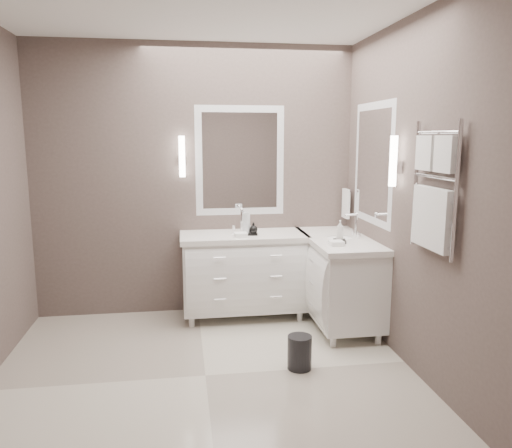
{
  "coord_description": "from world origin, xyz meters",
  "views": [
    {
      "loc": [
        -0.15,
        -3.55,
        1.79
      ],
      "look_at": [
        0.5,
        0.7,
        1.04
      ],
      "focal_mm": 35.0,
      "sensor_mm": 36.0,
      "label": 1
    }
  ],
  "objects": [
    {
      "name": "sconce_back",
      "position": [
        -0.13,
        1.43,
        1.59
      ],
      "size": [
        0.06,
        0.06,
        0.4
      ],
      "color": "white",
      "rests_on": "wall_back"
    },
    {
      "name": "towel_bar_corner",
      "position": [
        1.54,
        1.36,
        1.12
      ],
      "size": [
        0.03,
        0.22,
        0.3
      ],
      "color": "white",
      "rests_on": "wall_right"
    },
    {
      "name": "floor",
      "position": [
        0.0,
        0.0,
        -0.01
      ],
      "size": [
        3.2,
        3.0,
        0.01
      ],
      "primitive_type": "cube",
      "color": "beige",
      "rests_on": "ground"
    },
    {
      "name": "water_bottle",
      "position": [
        0.47,
        1.16,
        0.96
      ],
      "size": [
        0.1,
        0.1,
        0.22
      ],
      "primitive_type": "cylinder",
      "rotation": [
        0.0,
        0.0,
        -0.37
      ],
      "color": "silver",
      "rests_on": "vanity_back"
    },
    {
      "name": "amenity_tray_back",
      "position": [
        0.51,
        1.16,
        0.86
      ],
      "size": [
        0.16,
        0.13,
        0.02
      ],
      "primitive_type": "cube",
      "rotation": [
        0.0,
        0.0,
        -0.13
      ],
      "color": "black",
      "rests_on": "vanity_back"
    },
    {
      "name": "wall_back",
      "position": [
        0.0,
        1.5,
        1.35
      ],
      "size": [
        3.2,
        0.01,
        2.7
      ],
      "primitive_type": "cube",
      "color": "#534642",
      "rests_on": "floor"
    },
    {
      "name": "soap_bottle_c",
      "position": [
        1.26,
        0.69,
        0.96
      ],
      "size": [
        0.09,
        0.09,
        0.18
      ],
      "primitive_type": "imported",
      "rotation": [
        0.0,
        0.0,
        -0.28
      ],
      "color": "white",
      "rests_on": "amenity_tray_right"
    },
    {
      "name": "wall_right",
      "position": [
        1.6,
        0.0,
        1.35
      ],
      "size": [
        0.01,
        3.0,
        2.7
      ],
      "primitive_type": "cube",
      "color": "#534642",
      "rests_on": "floor"
    },
    {
      "name": "mirror_back",
      "position": [
        0.45,
        1.49,
        1.55
      ],
      "size": [
        0.9,
        0.02,
        1.1
      ],
      "color": "white",
      "rests_on": "wall_back"
    },
    {
      "name": "mirror_right",
      "position": [
        1.59,
        0.8,
        1.55
      ],
      "size": [
        0.02,
        0.9,
        1.1
      ],
      "color": "white",
      "rests_on": "wall_right"
    },
    {
      "name": "vanity_back",
      "position": [
        0.45,
        1.23,
        0.49
      ],
      "size": [
        1.24,
        0.59,
        0.97
      ],
      "color": "white",
      "rests_on": "floor"
    },
    {
      "name": "soap_bottle_b",
      "position": [
        0.54,
        1.13,
        0.92
      ],
      "size": [
        0.11,
        0.11,
        0.1
      ],
      "primitive_type": "imported",
      "rotation": [
        0.0,
        0.0,
        -0.43
      ],
      "color": "black",
      "rests_on": "amenity_tray_back"
    },
    {
      "name": "wall_front",
      "position": [
        0.0,
        -1.5,
        1.35
      ],
      "size": [
        3.2,
        0.01,
        2.7
      ],
      "primitive_type": "cube",
      "color": "#534642",
      "rests_on": "floor"
    },
    {
      "name": "vanity_right",
      "position": [
        1.33,
        0.9,
        0.49
      ],
      "size": [
        0.59,
        1.24,
        0.97
      ],
      "color": "white",
      "rests_on": "floor"
    },
    {
      "name": "sconce_right",
      "position": [
        1.53,
        0.22,
        1.59
      ],
      "size": [
        0.06,
        0.06,
        0.4
      ],
      "color": "white",
      "rests_on": "wall_right"
    },
    {
      "name": "amenity_tray_right",
      "position": [
        1.26,
        0.69,
        0.86
      ],
      "size": [
        0.14,
        0.16,
        0.02
      ],
      "primitive_type": "cube",
      "rotation": [
        0.0,
        0.0,
        -0.22
      ],
      "color": "black",
      "rests_on": "vanity_right"
    },
    {
      "name": "waste_bin",
      "position": [
        0.74,
        0.01,
        0.13
      ],
      "size": [
        0.24,
        0.24,
        0.27
      ],
      "primitive_type": "cylinder",
      "rotation": [
        0.0,
        0.0,
        0.35
      ],
      "color": "black",
      "rests_on": "floor"
    },
    {
      "name": "soap_bottle_a",
      "position": [
        0.48,
        1.18,
        0.94
      ],
      "size": [
        0.07,
        0.08,
        0.13
      ],
      "primitive_type": "imported",
      "rotation": [
        0.0,
        0.0,
        -0.27
      ],
      "color": "white",
      "rests_on": "amenity_tray_back"
    },
    {
      "name": "towel_ladder",
      "position": [
        1.55,
        -0.4,
        1.39
      ],
      "size": [
        0.06,
        0.58,
        0.9
      ],
      "color": "white",
      "rests_on": "wall_right"
    }
  ]
}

